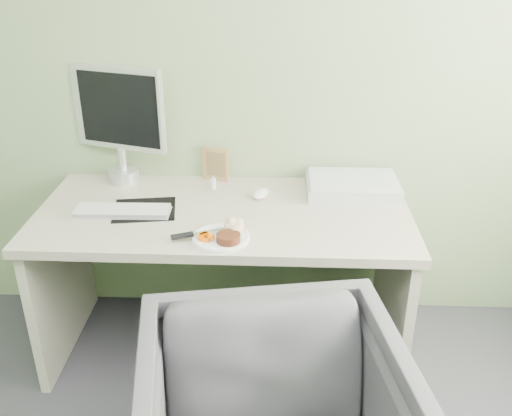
{
  "coord_description": "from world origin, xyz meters",
  "views": [
    {
      "loc": [
        0.24,
        -0.55,
        1.81
      ],
      "look_at": [
        0.15,
        1.5,
        0.81
      ],
      "focal_mm": 40.0,
      "sensor_mm": 36.0,
      "label": 1
    }
  ],
  "objects_px": {
    "desk": "(224,248)",
    "plate": "(221,238)",
    "monitor": "(119,118)",
    "scanner": "(352,187)"
  },
  "relations": [
    {
      "from": "desk",
      "to": "scanner",
      "type": "height_order",
      "value": "scanner"
    },
    {
      "from": "desk",
      "to": "plate",
      "type": "xyz_separation_m",
      "value": [
        0.02,
        -0.25,
        0.19
      ]
    },
    {
      "from": "plate",
      "to": "monitor",
      "type": "distance_m",
      "value": 0.82
    },
    {
      "from": "desk",
      "to": "monitor",
      "type": "height_order",
      "value": "monitor"
    },
    {
      "from": "desk",
      "to": "plate",
      "type": "bearing_deg",
      "value": -86.48
    },
    {
      "from": "plate",
      "to": "desk",
      "type": "bearing_deg",
      "value": 93.52
    },
    {
      "from": "monitor",
      "to": "desk",
      "type": "bearing_deg",
      "value": -14.66
    },
    {
      "from": "plate",
      "to": "scanner",
      "type": "xyz_separation_m",
      "value": [
        0.55,
        0.46,
        0.03
      ]
    },
    {
      "from": "plate",
      "to": "scanner",
      "type": "relative_size",
      "value": 0.54
    },
    {
      "from": "scanner",
      "to": "desk",
      "type": "bearing_deg",
      "value": -160.48
    }
  ]
}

